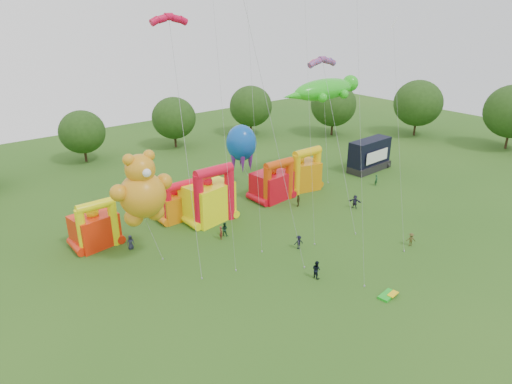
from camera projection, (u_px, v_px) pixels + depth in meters
ground at (402, 301)px, 42.16m from camera, size 160.00×160.00×0.00m
tree_ring at (396, 243)px, 39.54m from camera, size 126.01×128.14×12.07m
bouncy_castle_0 at (95, 227)px, 51.25m from camera, size 5.07×4.30×5.83m
bouncy_castle_1 at (177, 203)px, 58.00m from camera, size 4.70×3.82×5.29m
bouncy_castle_2 at (209, 199)px, 57.27m from camera, size 6.42×5.49×7.53m
bouncy_castle_3 at (273, 183)px, 63.68m from camera, size 5.51×4.62×6.06m
bouncy_castle_4 at (301, 173)px, 67.14m from camera, size 6.13×5.34×6.56m
stage_trailer at (370, 155)px, 74.93m from camera, size 8.25×3.42×5.21m
teddy_bear_kite at (143, 193)px, 45.74m from camera, size 6.61×4.69×12.33m
gecko_kite at (325, 99)px, 67.78m from camera, size 15.19×5.27×15.52m
octopus_kite at (246, 159)px, 66.39m from camera, size 4.51×10.79×9.42m
parafoil_kites at (244, 143)px, 43.90m from camera, size 21.15×13.09×29.07m
diamond_kites at (303, 111)px, 45.86m from camera, size 19.61×18.03×36.96m
folded_kite_bundle at (388, 295)px, 42.84m from camera, size 2.11×1.30×0.31m
spectator_0 at (131, 242)px, 50.91m from camera, size 0.90×0.67×1.69m
spectator_1 at (221, 233)px, 53.09m from camera, size 0.53×0.68×1.68m
spectator_2 at (224, 229)px, 53.87m from camera, size 1.04×1.07×1.73m
spectator_3 at (299, 242)px, 51.01m from camera, size 1.18×0.92×1.61m
spectator_4 at (298, 200)px, 61.81m from camera, size 1.07×0.80×1.68m
spectator_5 at (355, 202)px, 61.19m from camera, size 1.37×1.75×1.86m
spectator_6 at (300, 187)px, 66.05m from camera, size 1.10×0.91×1.92m
spectator_7 at (376, 180)px, 68.99m from camera, size 0.73×0.61×1.71m
spectator_8 at (316, 269)px, 45.50m from camera, size 0.75×0.95×1.89m
spectator_9 at (411, 239)px, 51.69m from camera, size 1.14×1.10×1.56m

